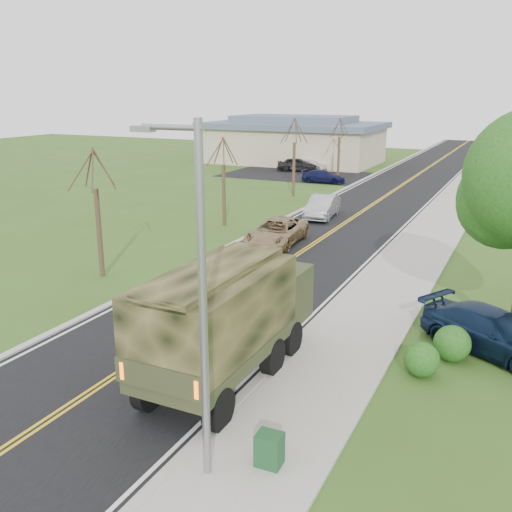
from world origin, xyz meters
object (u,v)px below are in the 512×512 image
Objects in this scene: military_truck at (227,313)px; suv_champagne at (277,232)px; sedan_silver at (322,207)px; utility_box_near at (269,449)px; pickup_navy at (493,332)px.

suv_champagne is at bearing 108.70° from military_truck.
sedan_silver reaches higher than utility_box_near.
pickup_navy is (12.30, -17.74, -0.04)m from sedan_silver.
suv_champagne reaches higher than pickup_navy.
suv_champagne is 8.02m from sedan_silver.
military_truck is 4.81m from utility_box_near.
military_truck is 16.07m from suv_champagne.
military_truck is 1.61× the size of sedan_silver.
pickup_navy is (12.22, -9.73, -0.02)m from suv_champagne.
military_truck reaches higher than utility_box_near.
military_truck is 1.40× the size of suv_champagne.
sedan_silver is (-0.08, 8.02, 0.02)m from suv_champagne.
sedan_silver is at bearing 86.47° from suv_champagne.
military_truck is 9.38× the size of utility_box_near.
sedan_silver reaches higher than suv_champagne.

